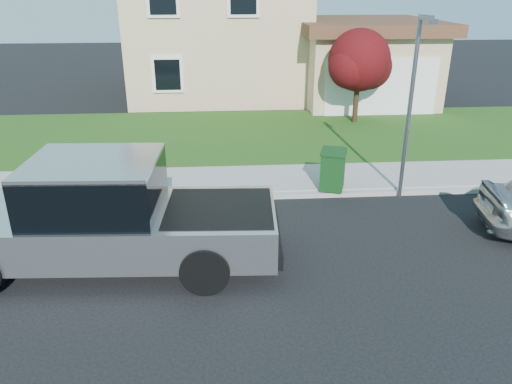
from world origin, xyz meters
TOP-DOWN VIEW (x-y plane):
  - ground at (0.00, 0.00)m, footprint 80.00×80.00m
  - curb at (1.00, 2.90)m, footprint 40.00×0.20m
  - sidewalk at (1.00, 4.00)m, footprint 40.00×2.00m
  - lawn at (1.00, 8.50)m, footprint 40.00×7.00m
  - house at (1.31, 16.38)m, footprint 14.00×11.30m
  - pickup_truck at (-2.27, -0.10)m, footprint 6.70×2.71m
  - woman at (-1.46, 1.33)m, footprint 0.63×0.44m
  - ornamental_tree at (5.25, 9.92)m, footprint 2.58×2.32m
  - trash_bin at (2.84, 3.10)m, footprint 0.84×0.90m
  - street_lamp at (4.57, 2.70)m, footprint 0.26×0.59m

SIDE VIEW (x-z plane):
  - ground at x=0.00m, z-range 0.00..0.00m
  - lawn at x=1.00m, z-range 0.00..0.10m
  - curb at x=1.00m, z-range 0.00..0.12m
  - sidewalk at x=1.00m, z-range 0.00..0.15m
  - trash_bin at x=2.84m, z-range 0.16..1.21m
  - woman at x=-1.46m, z-range -0.05..1.77m
  - pickup_truck at x=-2.27m, z-range -0.07..2.10m
  - ornamental_tree at x=5.25m, z-range 0.59..4.13m
  - street_lamp at x=4.57m, z-range 0.32..4.81m
  - house at x=1.31m, z-range -0.26..6.59m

